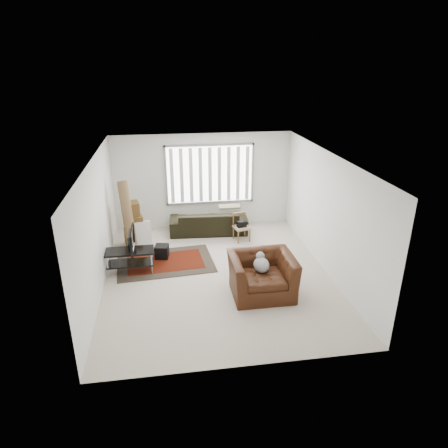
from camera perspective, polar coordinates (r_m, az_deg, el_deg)
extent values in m
plane|color=beige|center=(9.19, -0.95, -7.21)|extent=(6.00, 6.00, 0.00)
cube|color=white|center=(8.20, -1.07, 9.44)|extent=(5.00, 6.00, 0.02)
cube|color=white|center=(11.43, -3.04, 6.13)|extent=(5.00, 0.02, 2.70)
cube|color=white|center=(5.95, 2.93, -9.95)|extent=(5.00, 0.02, 2.70)
cube|color=white|center=(8.66, -17.63, -0.31)|extent=(0.02, 6.00, 2.70)
cube|color=white|center=(9.25, 14.53, 1.48)|extent=(0.02, 6.00, 2.70)
cube|color=white|center=(11.37, -2.04, 7.12)|extent=(2.40, 0.01, 1.60)
cube|color=gray|center=(11.35, -2.03, 7.10)|extent=(2.52, 0.06, 1.72)
cube|color=white|center=(11.32, -2.01, 7.04)|extent=(2.40, 0.02, 1.55)
cube|color=black|center=(9.79, -8.37, -5.43)|extent=(2.39, 1.70, 0.02)
cube|color=#4D1306|center=(9.78, -8.37, -5.38)|extent=(1.88, 1.19, 0.00)
cube|color=black|center=(9.32, -13.34, -3.80)|extent=(1.08, 0.49, 0.04)
cube|color=black|center=(9.46, -13.18, -5.44)|extent=(1.04, 0.45, 0.03)
cylinder|color=#B2B2B7|center=(9.31, -16.28, -5.87)|extent=(0.03, 0.03, 0.54)
cylinder|color=#B2B2B7|center=(9.22, -10.27, -5.58)|extent=(0.03, 0.03, 0.54)
cylinder|color=#B2B2B7|center=(9.67, -16.00, -4.73)|extent=(0.03, 0.03, 0.54)
cylinder|color=#B2B2B7|center=(9.58, -10.23, -4.44)|extent=(0.03, 0.03, 0.54)
imported|color=black|center=(9.21, -13.49, -2.27)|extent=(0.11, 0.87, 0.50)
cube|color=black|center=(9.95, -8.87, -3.88)|extent=(0.37, 0.37, 0.32)
cube|color=brown|center=(10.78, -12.67, -1.82)|extent=(0.56, 0.52, 0.44)
cube|color=brown|center=(10.60, -12.76, 0.17)|extent=(0.50, 0.47, 0.39)
cube|color=brown|center=(10.52, -13.13, 2.13)|extent=(0.46, 0.46, 0.35)
cube|color=silver|center=(10.53, -11.82, -1.55)|extent=(0.58, 0.28, 0.71)
cylinder|color=brown|center=(10.34, -13.59, 1.10)|extent=(0.49, 0.70, 1.79)
imported|color=black|center=(11.22, -2.23, 0.79)|extent=(2.22, 1.07, 0.83)
cube|color=#89785A|center=(10.72, 2.54, -0.50)|extent=(0.48, 0.48, 0.04)
cylinder|color=brown|center=(10.59, 2.06, -1.89)|extent=(0.04, 0.04, 0.37)
cylinder|color=brown|center=(10.72, 3.71, -1.62)|extent=(0.04, 0.04, 0.37)
cylinder|color=brown|center=(10.88, 1.35, -1.22)|extent=(0.04, 0.04, 0.37)
cylinder|color=brown|center=(11.00, 2.97, -0.96)|extent=(0.04, 0.04, 0.37)
cube|color=brown|center=(10.75, 2.18, 1.52)|extent=(0.38, 0.12, 0.06)
cube|color=brown|center=(10.74, 1.35, 0.63)|extent=(0.04, 0.04, 0.37)
cube|color=brown|center=(10.87, 2.98, 0.87)|extent=(0.04, 0.04, 0.37)
cube|color=black|center=(10.68, 2.55, 0.00)|extent=(0.27, 0.19, 0.16)
imported|color=#3A1A0C|center=(8.30, 5.43, -6.93)|extent=(1.32, 1.15, 0.97)
ellipsoid|color=#59595B|center=(8.23, 5.47, -6.05)|extent=(0.27, 0.35, 0.24)
sphere|color=#59595B|center=(8.32, 5.20, -4.57)|extent=(0.18, 0.18, 0.18)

